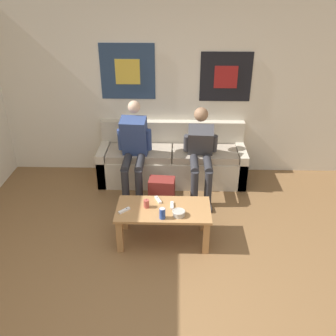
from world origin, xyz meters
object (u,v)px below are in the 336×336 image
coffee_table (163,215)px  game_controller_far_center (124,210)px  person_seated_teen (201,150)px  pillar_candle (146,204)px  ceramic_bowl (179,213)px  game_controller_near_right (158,200)px  person_seated_adult (134,147)px  drink_can_blue (162,213)px  backpack (162,194)px  couch (172,161)px  game_controller_near_left (172,205)px

coffee_table → game_controller_far_center: game_controller_far_center is taller
person_seated_teen → pillar_candle: person_seated_teen is taller
person_seated_teen → ceramic_bowl: bearing=-103.3°
game_controller_near_right → game_controller_far_center: (-0.36, -0.23, 0.00)m
person_seated_adult → drink_can_blue: 1.38m
ceramic_bowl → backpack: bearing=105.4°
couch → person_seated_adult: person_seated_adult is taller
ceramic_bowl → pillar_candle: 0.39m
backpack → game_controller_near_right: 0.56m
pillar_candle → game_controller_far_center: size_ratio=0.84×
person_seated_teen → game_controller_near_left: bearing=-109.0°
couch → ceramic_bowl: (0.10, -1.58, 0.18)m
person_seated_teen → backpack: size_ratio=2.70×
couch → game_controller_near_left: (0.02, -1.41, 0.15)m
ceramic_bowl → game_controller_near_right: size_ratio=0.98×
backpack → pillar_candle: size_ratio=3.99×
couch → ceramic_bowl: size_ratio=14.84×
ceramic_bowl → game_controller_near_left: ceramic_bowl is taller
person_seated_teen → game_controller_near_left: size_ratio=7.89×
person_seated_adult → person_seated_teen: bearing=0.9°
ceramic_bowl → pillar_candle: (-0.36, 0.15, 0.01)m
ceramic_bowl → game_controller_near_left: bearing=113.7°
person_seated_adult → person_seated_teen: size_ratio=1.10×
backpack → game_controller_far_center: game_controller_far_center is taller
backpack → game_controller_near_right: size_ratio=2.91×
coffee_table → drink_can_blue: drink_can_blue is taller
backpack → pillar_candle: pillar_candle is taller
person_seated_adult → game_controller_far_center: person_seated_adult is taller
couch → pillar_candle: 1.47m
drink_can_blue → game_controller_far_center: bearing=164.7°
game_controller_near_left → game_controller_far_center: bearing=-167.9°
person_seated_teen → ceramic_bowl: (-0.30, -1.25, -0.16)m
couch → ceramic_bowl: 1.59m
pillar_candle → drink_can_blue: bearing=-47.8°
couch → coffee_table: size_ratio=2.00×
ceramic_bowl → drink_can_blue: drink_can_blue is taller
couch → game_controller_near_left: couch is taller
person_seated_adult → person_seated_teen: person_seated_adult is taller
game_controller_far_center → pillar_candle: bearing=20.5°
pillar_candle → game_controller_far_center: 0.26m
couch → game_controller_far_center: couch is taller
game_controller_near_right → couch: bearing=83.8°
couch → person_seated_adult: size_ratio=1.69×
person_seated_adult → ceramic_bowl: 1.40m
person_seated_teen → drink_can_blue: bearing=-109.8°
game_controller_near_left → game_controller_near_right: bearing=144.5°
person_seated_adult → game_controller_near_right: person_seated_adult is taller
person_seated_adult → pillar_candle: person_seated_adult is taller
backpack → drink_can_blue: bearing=-87.0°
person_seated_adult → ceramic_bowl: (0.61, -1.24, -0.21)m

